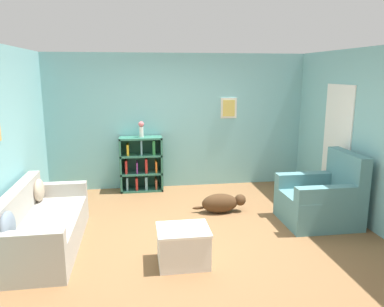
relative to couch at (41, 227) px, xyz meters
The scene contains 10 objects.
ground_plane 2.11m from the couch, ahead, with size 14.00×14.00×0.00m, color brown.
wall_back 3.41m from the couch, 50.38° to the left, with size 5.60×0.13×2.60m.
wall_left 1.15m from the couch, 151.81° to the left, with size 0.13×5.00×2.60m.
wall_right 4.74m from the couch, ahead, with size 0.16×5.00×2.60m.
couch is the anchor object (origin of this frame).
bookshelf 2.65m from the couch, 59.71° to the left, with size 0.80×0.35×1.05m.
recliner_chair 4.02m from the couch, ahead, with size 1.05×0.92×1.08m.
coffee_table 1.89m from the couch, 21.06° to the right, with size 0.61×0.51×0.45m.
dog 2.75m from the couch, 18.87° to the left, with size 0.88×0.28×0.31m.
vase 2.79m from the couch, 59.17° to the left, with size 0.10×0.10×0.30m.
Camera 1 is at (-0.81, -5.01, 2.24)m, focal length 35.00 mm.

